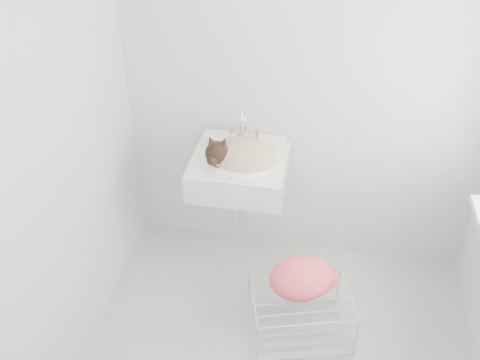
# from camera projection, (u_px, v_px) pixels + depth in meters

# --- Properties ---
(back_wall) EXTENTS (2.20, 0.02, 2.50)m
(back_wall) POSITION_uv_depth(u_px,v_px,m) (308.00, 82.00, 2.93)
(back_wall) COLOR silver
(back_wall) RESTS_ON ground
(left_wall) EXTENTS (0.02, 2.00, 2.50)m
(left_wall) POSITION_uv_depth(u_px,v_px,m) (44.00, 159.00, 2.30)
(left_wall) COLOR silver
(left_wall) RESTS_ON ground
(sink) EXTENTS (0.56, 0.49, 0.22)m
(sink) POSITION_uv_depth(u_px,v_px,m) (239.00, 159.00, 3.01)
(sink) COLOR white
(sink) RESTS_ON back_wall
(faucet) EXTENTS (0.20, 0.14, 0.20)m
(faucet) POSITION_uv_depth(u_px,v_px,m) (245.00, 123.00, 3.07)
(faucet) COLOR silver
(faucet) RESTS_ON sink
(cat) EXTENTS (0.43, 0.36, 0.25)m
(cat) POSITION_uv_depth(u_px,v_px,m) (241.00, 156.00, 2.98)
(cat) COLOR #C9B487
(cat) RESTS_ON sink
(wire_rack) EXTENTS (0.63, 0.52, 0.33)m
(wire_rack) POSITION_uv_depth(u_px,v_px,m) (300.00, 316.00, 2.96)
(wire_rack) COLOR #BDBDBD
(wire_rack) RESTS_ON floor
(towel) EXTENTS (0.46, 0.42, 0.16)m
(towel) POSITION_uv_depth(u_px,v_px,m) (301.00, 283.00, 2.89)
(towel) COLOR orange
(towel) RESTS_ON wire_rack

